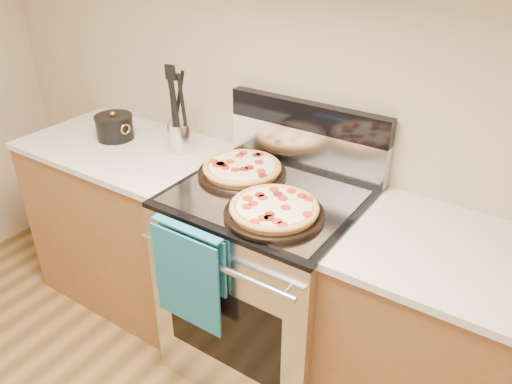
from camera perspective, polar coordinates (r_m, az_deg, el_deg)
The scene contains 17 objects.
wall_back at distance 2.16m, azimuth 6.74°, elevation 13.69°, with size 4.00×4.00×0.00m, color tan.
range_body at distance 2.31m, azimuth 1.29°, elevation -10.41°, with size 0.76×0.68×0.90m, color #B7B7BC.
oven_window at distance 2.10m, azimuth -3.83°, elevation -15.24°, with size 0.56×0.01×0.40m, color black.
cooktop at distance 2.04m, azimuth 1.43°, elevation -0.44°, with size 0.76×0.68×0.02m, color black.
backsplash_lower at distance 2.24m, azimuth 5.75°, elevation 5.07°, with size 0.76×0.06×0.18m, color silver.
backsplash_upper at distance 2.18m, azimuth 5.95°, elevation 8.66°, with size 0.76×0.06×0.12m, color black.
oven_handle at distance 1.85m, azimuth -4.94°, elevation -8.21°, with size 0.03×0.03×0.70m, color silver.
dish_towel at distance 1.97m, azimuth -7.59°, elevation -9.29°, with size 0.32×0.05×0.42m, color #195780, non-canonical shape.
foil_sheet at distance 2.01m, azimuth 0.97°, elevation -0.47°, with size 0.70×0.55×0.01m, color gray.
cabinet_left at distance 2.81m, azimuth -13.70°, elevation -3.54°, with size 1.00×0.62×0.88m, color brown.
countertop_left at distance 2.59m, azimuth -14.87°, elevation 4.94°, with size 1.02×0.64×0.03m, color beige.
cabinet_right at distance 2.13m, azimuth 23.16°, elevation -17.83°, with size 1.00×0.62×0.88m, color brown.
countertop_right at distance 1.85m, azimuth 25.90°, elevation -7.99°, with size 1.02×0.64×0.03m, color beige.
pepperoni_pizza_back at distance 2.16m, azimuth -1.60°, elevation 2.59°, with size 0.38×0.38×0.05m, color #A86933, non-canonical shape.
pepperoni_pizza_front at distance 1.87m, azimuth 2.09°, elevation -2.05°, with size 0.38×0.38×0.05m, color #A86933, non-canonical shape.
utensil_crock at distance 2.43m, azimuth -8.65°, elevation 6.21°, with size 0.12×0.12×0.15m, color silver.
saucepan at distance 2.66m, azimuth -15.84°, elevation 7.05°, with size 0.18×0.18×0.11m, color black.
Camera 1 is at (0.94, 0.15, 1.92)m, focal length 35.00 mm.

